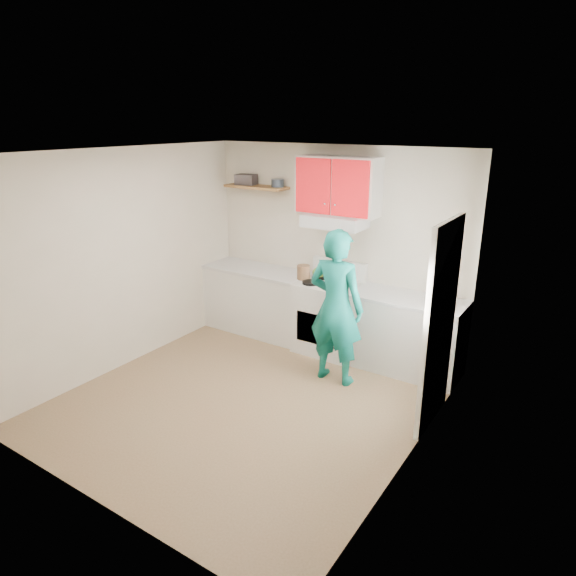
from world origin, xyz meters
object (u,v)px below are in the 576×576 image
Objects in this scene: tin at (278,183)px; person at (336,307)px; stove at (328,317)px; crock at (303,273)px; kettle at (319,273)px.

tin reaches higher than person.
stove is 1.89m from tin.
person is at bearing -37.69° from crock.
kettle is 1.04m from person.
person reaches higher than crock.
kettle is at bearing -7.57° from tin.
tin is 0.09× the size of person.
stove is at bearing -56.16° from person.
stove is 4.52× the size of crock.
kettle is 0.20m from crock.
crock is at bearing -38.30° from person.
person is at bearing -55.55° from stove.
stove is 0.65m from crock.
tin is (-0.93, 0.21, 1.63)m from stove.
kettle is 0.09× the size of person.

